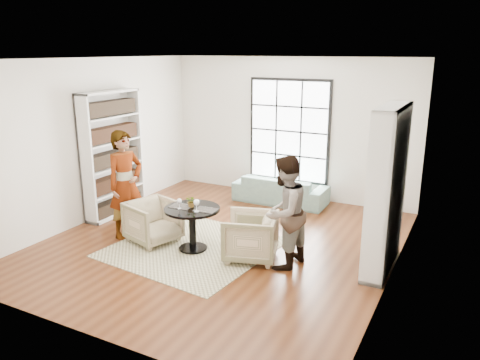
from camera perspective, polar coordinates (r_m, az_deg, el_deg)
The scene contains 16 objects.
ground at distance 7.96m, azimuth -2.26°, elevation -7.60°, with size 6.00×6.00×0.00m, color #572D14.
room_shell at distance 8.01m, azimuth -0.45°, elevation 2.06°, with size 6.00×6.01×6.00m.
rug at distance 7.78m, azimuth -5.73°, elevation -8.19°, with size 2.38×2.38×0.01m, color #BAB48B.
pedestal_table at distance 7.53m, azimuth -5.83°, elevation -4.80°, with size 0.89×0.89×0.71m.
sofa at distance 9.92m, azimuth 4.96°, elevation -1.14°, with size 1.95×0.76×0.57m, color #749B94.
armchair_left at distance 8.00m, azimuth -10.51°, elevation -5.01°, with size 0.76×0.78×0.71m, color tan.
armchair_right at distance 7.24m, azimuth 1.26°, elevation -6.90°, with size 0.78×0.80×0.73m, color #C2BA8B.
person_left at distance 8.16m, azimuth -13.77°, elevation -0.54°, with size 0.68×0.44×1.86m, color gray.
person_right at distance 6.86m, azimuth 5.42°, elevation -3.96°, with size 0.82×0.64×1.69m, color gray.
placemat_left at distance 7.54m, azimuth -7.20°, elevation -3.20°, with size 0.34×0.26×0.01m, color black.
placemat_right at distance 7.35m, azimuth -4.19°, elevation -3.64°, with size 0.34×0.26×0.01m, color black.
cutlery_left at distance 7.54m, azimuth -7.20°, elevation -3.15°, with size 0.14×0.22×0.01m, color #BDBCC1, non-canonical shape.
cutlery_right at distance 7.34m, azimuth -4.19°, elevation -3.59°, with size 0.14×0.22×0.01m, color #BDBCC1, non-canonical shape.
wine_glass_left at distance 7.41m, azimuth -7.41°, elevation -2.59°, with size 0.08×0.08×0.17m.
wine_glass_right at distance 7.24m, azimuth -5.34°, elevation -2.78°, with size 0.09×0.09×0.20m.
flower_centerpiece at distance 7.47m, azimuth -5.93°, elevation -2.61°, with size 0.17×0.15×0.19m, color gray.
Camera 1 is at (3.64, -6.34, 3.14)m, focal length 35.00 mm.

